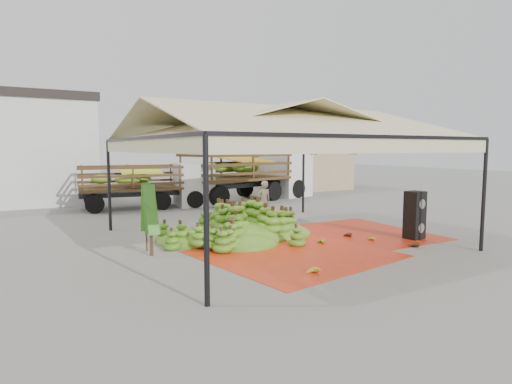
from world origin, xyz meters
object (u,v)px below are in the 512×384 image
truck_left (153,181)px  speaker_stack (415,215)px  vendor (264,201)px  banana_heap (241,221)px  truck_right (254,170)px

truck_left → speaker_stack: bearing=-58.6°
speaker_stack → truck_left: 11.83m
vendor → truck_left: (-2.43, 5.89, 0.48)m
speaker_stack → vendor: bearing=110.6°
banana_heap → vendor: size_ratio=3.26×
truck_left → truck_right: size_ratio=0.78×
banana_heap → speaker_stack: size_ratio=3.45×
speaker_stack → vendor: vendor is taller
banana_heap → truck_left: bearing=92.1°
vendor → truck_right: size_ratio=0.20×
speaker_stack → truck_right: bearing=80.4°
banana_heap → truck_right: 10.12m
truck_right → vendor: bearing=-129.9°
banana_heap → speaker_stack: bearing=-31.5°
banana_heap → vendor: 3.04m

